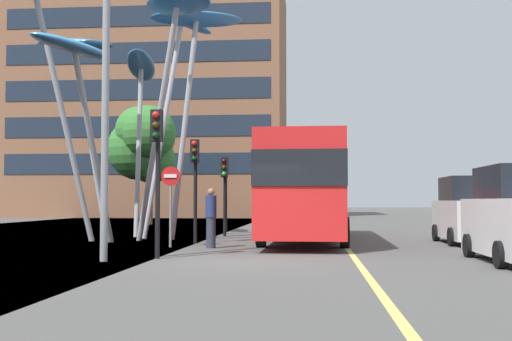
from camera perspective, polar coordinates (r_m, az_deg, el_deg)
The scene contains 13 objects.
ground at distance 15.22m, azimuth -3.63°, elevation -8.42°, with size 120.00×240.00×0.10m.
red_bus at distance 22.89m, azimuth 4.48°, elevation -1.27°, with size 3.02×11.58×3.73m.
leaf_sculpture at distance 24.32m, azimuth -11.78°, elevation 10.76°, with size 9.03×10.79×9.51m.
traffic_light_kerb_near at distance 16.09m, azimuth -8.93°, elevation 1.75°, with size 0.28×0.42×3.74m.
traffic_light_kerb_far at distance 21.58m, azimuth -5.54°, elevation 0.22°, with size 0.28×0.42×3.54m.
traffic_light_island_mid at distance 25.86m, azimuth -2.87°, elevation -0.79°, with size 0.28×0.42×3.21m.
traffic_light_opposite at distance 29.65m, azimuth -2.76°, elevation -0.62°, with size 0.28×0.42×3.51m.
car_parked_mid at distance 22.60m, azimuth 18.69°, elevation -3.62°, with size 1.91×4.17×2.27m.
street_lamp at distance 15.97m, azimuth -12.07°, elevation 10.97°, with size 1.80×0.44×8.26m.
tree_pavement_near at distance 40.01m, azimuth -10.05°, elevation 2.58°, with size 4.59×4.89×7.40m.
pedestrian at distance 19.49m, azimuth -4.09°, elevation -4.29°, with size 0.34×0.34×1.84m.
no_entry_sign at distance 19.96m, azimuth -7.72°, elevation -2.06°, with size 0.60×0.12×2.53m.
backdrop_building at distance 61.07m, azimuth -9.00°, elevation 6.26°, with size 24.21×14.14×21.91m.
Camera 1 is at (1.65, -14.97, 1.46)m, focal length 44.26 mm.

